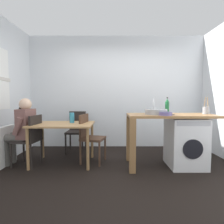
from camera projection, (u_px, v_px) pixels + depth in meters
ground_plane at (118, 175)px, 2.86m from camera, size 5.46×5.46×0.00m
wall_back at (115, 92)px, 4.50m from camera, size 4.60×0.10×2.70m
radiator at (0, 148)px, 3.12m from camera, size 0.10×0.80×0.70m
dining_table at (62, 129)px, 3.32m from camera, size 1.10×0.76×0.74m
chair_person_seat at (29, 137)px, 3.22m from camera, size 0.45×0.45×0.90m
chair_opposite at (88, 135)px, 3.40m from camera, size 0.48×0.48×0.90m
chair_spare_by_wall at (76, 129)px, 4.10m from camera, size 0.42×0.42×0.90m
seated_person at (21, 128)px, 3.22m from camera, size 0.52×0.53×1.20m
kitchen_counter at (158, 123)px, 3.18m from camera, size 1.50×0.68×0.92m
washing_machine at (184, 142)px, 3.20m from camera, size 0.60×0.61×0.86m
sink_basin at (155, 112)px, 3.16m from camera, size 0.38×0.38×0.09m
tap at (153, 106)px, 3.33m from camera, size 0.02×0.02×0.28m
bottle_tall_green at (166, 106)px, 3.30m from camera, size 0.07×0.07×0.30m
mixing_bowl at (165, 113)px, 2.96m from camera, size 0.21×0.21×0.06m
utensil_crock at (205, 110)px, 3.21m from camera, size 0.11×0.11×0.30m
vase at (71, 118)px, 3.40m from camera, size 0.09×0.09×0.19m
scissors at (169, 115)px, 3.07m from camera, size 0.15×0.06×0.01m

